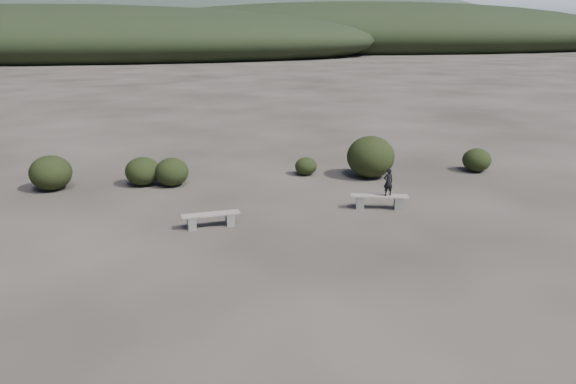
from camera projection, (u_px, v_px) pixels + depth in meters
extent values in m
plane|color=#292520|center=(301.00, 283.00, 12.65)|extent=(1200.00, 1200.00, 0.00)
cube|color=slate|center=(192.00, 223.00, 15.93)|extent=(0.27, 0.35, 0.37)
cube|color=slate|center=(230.00, 219.00, 16.24)|extent=(0.27, 0.35, 0.37)
cube|color=gray|center=(211.00, 214.00, 16.02)|extent=(1.69, 0.57, 0.05)
cube|color=slate|center=(360.00, 202.00, 17.71)|extent=(0.32, 0.40, 0.40)
cube|color=slate|center=(398.00, 203.00, 17.62)|extent=(0.32, 0.40, 0.40)
cube|color=gray|center=(379.00, 196.00, 17.60)|extent=(1.83, 0.78, 0.05)
imported|color=black|center=(388.00, 182.00, 17.45)|extent=(0.34, 0.25, 0.86)
ellipsoid|color=black|center=(143.00, 171.00, 20.21)|extent=(1.25, 1.25, 1.03)
ellipsoid|color=black|center=(172.00, 172.00, 20.12)|extent=(1.19, 1.19, 1.02)
ellipsoid|color=black|center=(306.00, 166.00, 21.63)|extent=(0.85, 0.85, 0.68)
ellipsoid|color=black|center=(371.00, 157.00, 21.18)|extent=(1.80, 1.80, 1.58)
ellipsoid|color=black|center=(477.00, 160.00, 22.09)|extent=(1.11, 1.11, 0.92)
ellipsoid|color=black|center=(51.00, 173.00, 19.62)|extent=(1.44, 1.44, 1.22)
ellipsoid|color=black|center=(57.00, 42.00, 93.22)|extent=(110.00, 40.00, 12.00)
ellipsoid|color=black|center=(369.00, 35.00, 121.03)|extent=(120.00, 44.00, 14.00)
ellipsoid|color=#2E392F|center=(202.00, 24.00, 162.40)|extent=(190.00, 64.00, 24.00)
ellipsoid|color=slate|center=(329.00, 15.00, 304.02)|extent=(340.00, 110.00, 44.00)
ellipsoid|color=gray|center=(153.00, 13.00, 382.78)|extent=(460.00, 140.00, 56.00)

